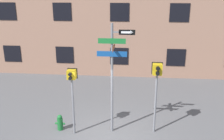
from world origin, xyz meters
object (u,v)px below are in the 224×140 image
at_px(fire_hydrant, 60,123).
at_px(pedestrian_signal_left, 72,85).
at_px(pedestrian_signal_right, 157,79).
at_px(street_sign_pole, 114,69).

bearing_deg(fire_hydrant, pedestrian_signal_left, -18.58).
bearing_deg(pedestrian_signal_left, pedestrian_signal_right, 7.51).
height_order(pedestrian_signal_left, pedestrian_signal_right, pedestrian_signal_right).
distance_m(pedestrian_signal_left, fire_hydrant, 1.79).
relative_size(pedestrian_signal_left, pedestrian_signal_right, 0.93).
xyz_separation_m(street_sign_pole, pedestrian_signal_left, (-1.47, -0.30, -0.55)).
relative_size(street_sign_pole, fire_hydrant, 6.59).
distance_m(street_sign_pole, fire_hydrant, 3.04).
relative_size(street_sign_pole, pedestrian_signal_right, 1.51).
bearing_deg(street_sign_pole, fire_hydrant, -177.49).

